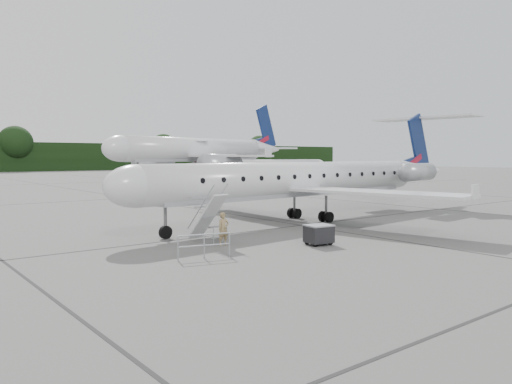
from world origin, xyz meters
TOP-DOWN VIEW (x-y plane):
  - ground at (0.00, 0.00)m, footprint 320.00×320.00m
  - main_regional_jet at (-2.81, 6.77)m, footprint 31.22×23.58m
  - airstair at (-11.59, 3.90)m, footprint 1.01×2.23m
  - passenger at (-11.49, 2.66)m, footprint 0.58×0.39m
  - safety_railing at (-13.84, 0.63)m, footprint 2.15×0.64m
  - baggage_cart at (-7.88, -0.02)m, footprint 1.30×1.11m
  - bg_narrowbody at (22.08, 60.30)m, footprint 47.05×38.59m
  - bg_regional_right at (37.21, 57.89)m, footprint 31.34×26.21m

SIDE VIEW (x-z plane):
  - ground at x=0.00m, z-range 0.00..0.00m
  - safety_railing at x=-13.84m, z-range 0.00..1.00m
  - baggage_cart at x=-7.88m, z-range 0.00..1.02m
  - passenger at x=-11.49m, z-range 0.00..1.57m
  - airstair at x=-11.59m, z-range 0.00..2.38m
  - bg_regional_right at x=37.21m, z-range 0.00..7.07m
  - main_regional_jet at x=-2.81m, z-range 0.00..7.61m
  - bg_narrowbody at x=22.08m, z-range 0.00..14.79m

